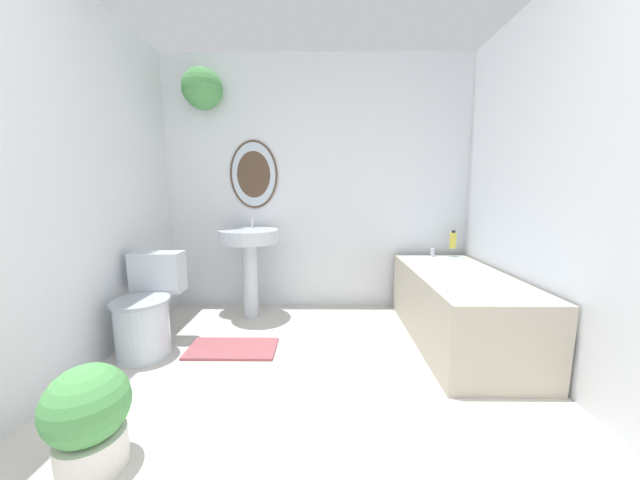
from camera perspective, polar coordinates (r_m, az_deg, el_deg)
name	(u,v)px	position (r m, az deg, el deg)	size (l,w,h in m)	color
wall_back	(306,177)	(3.15, -2.53, 11.17)	(3.00, 0.35, 2.40)	silver
wall_left	(47,181)	(2.35, -40.50, 7.97)	(0.06, 2.80, 2.40)	silver
wall_right	(583,181)	(2.28, 39.42, 8.11)	(0.06, 2.80, 2.40)	silver
toilet	(147,311)	(2.64, -28.36, -11.08)	(0.38, 0.53, 0.69)	silver
pedestal_sink	(249,249)	(2.94, -12.46, -1.50)	(0.52, 0.52, 0.91)	silver
bathtub	(458,305)	(2.71, 23.26, -10.62)	(0.67, 1.43, 0.62)	#B2A893
shampoo_bottle	(453,240)	(3.25, 22.58, -0.02)	(0.06, 0.06, 0.17)	gold
potted_plant	(88,416)	(1.76, -35.89, -24.01)	(0.32, 0.32, 0.45)	silver
bath_mat	(232,349)	(2.55, -15.32, -18.12)	(0.64, 0.32, 0.02)	#934C51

